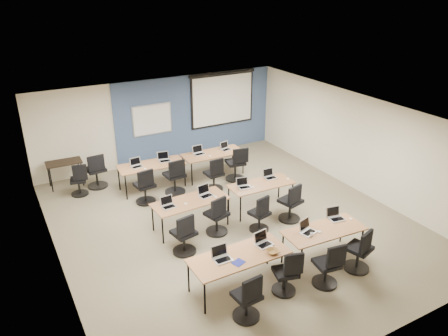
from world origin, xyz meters
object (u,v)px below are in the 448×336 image
laptop_3 (335,216)px  spare_chair_b (79,182)px  laptop_7 (270,176)px  task_chair_11 (237,166)px  laptop_4 (168,204)px  task_chair_5 (217,218)px  laptop_9 (164,159)px  training_table_back_right (213,154)px  training_table_mid_right (261,185)px  task_chair_6 (260,216)px  laptop_11 (225,148)px  utility_table (64,165)px  task_chair_8 (145,189)px  laptop_5 (205,193)px  task_chair_4 (184,237)px  laptop_10 (199,152)px  task_chair_1 (287,276)px  spare_chair_a (97,174)px  laptop_0 (221,256)px  task_chair_7 (291,205)px  laptop_8 (136,165)px  task_chair_10 (215,177)px  training_table_front_left (239,257)px  laptop_2 (307,229)px  projector_screen (223,96)px  task_chair_0 (248,301)px  laptop_1 (263,241)px  laptop_6 (244,185)px  whiteboard (152,120)px  training_table_mid_left (190,202)px  training_table_back_left (151,166)px  task_chair_2 (328,268)px  training_table_front_right (324,231)px

laptop_3 → spare_chair_b: size_ratio=0.35×
laptop_7 → task_chair_11: 1.66m
laptop_4 → task_chair_5: (0.99, -0.54, -0.38)m
laptop_4 → laptop_9: bearing=65.6°
laptop_3 → laptop_9: same height
training_table_back_right → task_chair_5: 3.28m
training_table_mid_right → task_chair_6: task_chair_6 is taller
laptop_7 → laptop_11: laptop_7 is taller
task_chair_11 → utility_table: bearing=165.5°
task_chair_8 → spare_chair_b: size_ratio=1.07×
laptop_5 → task_chair_4: bearing=-145.8°
training_table_mid_right → laptop_10: (-0.50, 2.59, 0.11)m
training_table_back_right → task_chair_1: task_chair_1 is taller
utility_table → spare_chair_a: spare_chair_a is taller
laptop_0 → task_chair_7: size_ratio=0.33×
training_table_back_right → task_chair_11: bearing=-52.5°
laptop_3 → task_chair_11: bearing=101.4°
laptop_8 → task_chair_10: 2.19m
training_table_front_left → task_chair_1: size_ratio=2.03×
training_table_back_right → laptop_7: 2.30m
laptop_2 → laptop_7: 2.67m
projector_screen → laptop_2: size_ratio=7.20×
training_table_mid_right → training_table_back_right: 2.44m
task_chair_0 → task_chair_4: 2.36m
laptop_4 → laptop_11: laptop_4 is taller
laptop_1 → laptop_6: size_ratio=1.06×
laptop_4 → task_chair_7: task_chair_7 is taller
task_chair_7 → spare_chair_a: 5.57m
whiteboard → laptop_7: whiteboard is taller
training_table_mid_left → spare_chair_b: size_ratio=1.89×
laptop_7 → laptop_9: laptop_9 is taller
task_chair_4 → training_table_mid_left: bearing=47.4°
training_table_front_left → laptop_2: 1.66m
training_table_back_left → laptop_4: laptop_4 is taller
laptop_1 → laptop_2: bearing=-12.1°
laptop_1 → laptop_2: (1.05, -0.06, 0.00)m
training_table_back_right → laptop_9: laptop_9 is taller
task_chair_6 → utility_table: size_ratio=0.99×
training_table_back_right → laptop_2: bearing=-92.3°
task_chair_5 → task_chair_2: bearing=-84.0°
training_table_mid_left → laptop_7: laptop_7 is taller
projector_screen → task_chair_4: 6.48m
laptop_1 → task_chair_8: bearing=95.4°
projector_screen → utility_table: 5.49m
training_table_front_right → laptop_1: bearing=176.3°
laptop_7 → laptop_6: bearing=-169.3°
task_chair_10 → spare_chair_a: spare_chair_a is taller
task_chair_5 → training_table_front_left: bearing=-120.2°
laptop_1 → task_chair_11: 4.51m
laptop_2 → task_chair_10: (-0.10, 3.89, -0.38)m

